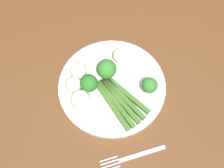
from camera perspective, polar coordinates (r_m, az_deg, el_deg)
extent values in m
cube|color=#B7A88E|center=(1.47, -0.57, -15.04)|extent=(6.00, 6.00, 0.02)
cube|color=brown|center=(0.77, -1.06, -4.06)|extent=(1.28, 1.08, 0.04)
cylinder|color=brown|center=(1.48, 13.29, 14.79)|extent=(0.07, 0.07, 0.70)
cylinder|color=brown|center=(1.44, 20.23, 0.60)|extent=(0.04, 0.04, 0.45)
cylinder|color=white|center=(0.76, 0.00, -0.42)|extent=(0.29, 0.29, 0.01)
cube|color=#3D6626|center=(0.72, -0.03, -4.44)|extent=(0.15, 0.06, 0.01)
cube|color=#3D6626|center=(0.72, 0.84, -3.97)|extent=(0.15, 0.07, 0.01)
cube|color=#3D6626|center=(0.73, 1.66, -3.45)|extent=(0.15, 0.08, 0.01)
cube|color=#3D6626|center=(0.73, 2.39, -2.85)|extent=(0.14, 0.09, 0.01)
cube|color=#3D6626|center=(0.73, 2.99, -2.13)|extent=(0.13, 0.10, 0.01)
cylinder|color=#609E3D|center=(0.74, 7.48, -0.98)|extent=(0.01, 0.01, 0.01)
sphere|color=#337A2D|center=(0.72, 7.69, -0.19)|extent=(0.04, 0.04, 0.04)
cylinder|color=#609E3D|center=(0.76, -1.08, 2.03)|extent=(0.02, 0.02, 0.02)
sphere|color=#337A2D|center=(0.73, -1.12, 3.12)|extent=(0.05, 0.05, 0.05)
cylinder|color=#568E33|center=(0.74, -4.60, -0.73)|extent=(0.02, 0.02, 0.02)
sphere|color=#286B23|center=(0.72, -4.75, 0.17)|extent=(0.05, 0.05, 0.05)
sphere|color=silver|center=(0.71, -6.50, -3.05)|extent=(0.05, 0.05, 0.05)
sphere|color=silver|center=(0.75, -6.90, 2.77)|extent=(0.05, 0.05, 0.05)
sphere|color=silver|center=(0.77, 1.76, 5.92)|extent=(0.04, 0.04, 0.04)
sphere|color=beige|center=(0.73, -7.93, -0.11)|extent=(0.05, 0.05, 0.05)
cube|color=silver|center=(0.71, 6.19, -14.05)|extent=(0.02, 0.12, 0.00)
cube|color=silver|center=(0.70, -0.72, -15.13)|extent=(0.01, 0.05, 0.00)
cube|color=silver|center=(0.70, -0.53, -15.75)|extent=(0.01, 0.05, 0.00)
cube|color=silver|center=(0.70, -0.33, -16.37)|extent=(0.01, 0.05, 0.00)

